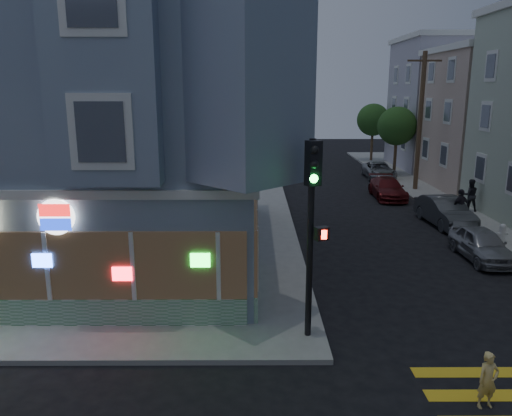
{
  "coord_description": "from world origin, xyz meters",
  "views": [
    {
      "loc": [
        0.99,
        -9.3,
        6.8
      ],
      "look_at": [
        1.07,
        6.88,
        2.92
      ],
      "focal_mm": 35.0,
      "sensor_mm": 36.0,
      "label": 1
    }
  ],
  "objects_px": {
    "running_child": "(488,380)",
    "parked_car_c": "(388,188)",
    "parked_car_a": "(482,244)",
    "fire_hydrant": "(502,232)",
    "pedestrian_a": "(470,195)",
    "street_tree_near": "(397,126)",
    "street_tree_far": "(373,120)",
    "pedestrian_b": "(460,207)",
    "parked_car_d": "(379,170)",
    "parked_car_b": "(445,212)",
    "traffic_signal": "(312,207)",
    "utility_pole": "(420,120)"
  },
  "relations": [
    {
      "from": "running_child",
      "to": "parked_car_c",
      "type": "bearing_deg",
      "value": 70.95
    },
    {
      "from": "parked_car_a",
      "to": "fire_hydrant",
      "type": "bearing_deg",
      "value": 46.47
    },
    {
      "from": "pedestrian_a",
      "to": "parked_car_c",
      "type": "bearing_deg",
      "value": -42.16
    },
    {
      "from": "fire_hydrant",
      "to": "parked_car_a",
      "type": "bearing_deg",
      "value": -132.66
    },
    {
      "from": "street_tree_near",
      "to": "running_child",
      "type": "distance_m",
      "value": 30.5
    },
    {
      "from": "street_tree_far",
      "to": "pedestrian_b",
      "type": "distance_m",
      "value": 23.39
    },
    {
      "from": "parked_car_a",
      "to": "parked_car_d",
      "type": "xyz_separation_m",
      "value": [
        0.45,
        18.94,
        -0.03
      ]
    },
    {
      "from": "parked_car_a",
      "to": "parked_car_b",
      "type": "bearing_deg",
      "value": 84.23
    },
    {
      "from": "street_tree_far",
      "to": "parked_car_b",
      "type": "xyz_separation_m",
      "value": [
        -1.5,
        -22.82,
        -3.21
      ]
    },
    {
      "from": "traffic_signal",
      "to": "pedestrian_b",
      "type": "bearing_deg",
      "value": 28.21
    },
    {
      "from": "utility_pole",
      "to": "running_child",
      "type": "distance_m",
      "value": 24.78
    },
    {
      "from": "fire_hydrant",
      "to": "street_tree_near",
      "type": "bearing_deg",
      "value": 89.53
    },
    {
      "from": "parked_car_c",
      "to": "utility_pole",
      "type": "bearing_deg",
      "value": 44.08
    },
    {
      "from": "parked_car_a",
      "to": "parked_car_d",
      "type": "distance_m",
      "value": 18.95
    },
    {
      "from": "pedestrian_b",
      "to": "fire_hydrant",
      "type": "height_order",
      "value": "pedestrian_b"
    },
    {
      "from": "pedestrian_b",
      "to": "fire_hydrant",
      "type": "relative_size",
      "value": 2.2
    },
    {
      "from": "pedestrian_b",
      "to": "parked_car_d",
      "type": "relative_size",
      "value": 0.41
    },
    {
      "from": "running_child",
      "to": "pedestrian_b",
      "type": "relative_size",
      "value": 0.72
    },
    {
      "from": "running_child",
      "to": "pedestrian_a",
      "type": "xyz_separation_m",
      "value": [
        6.93,
        17.39,
        0.4
      ]
    },
    {
      "from": "street_tree_near",
      "to": "pedestrian_b",
      "type": "height_order",
      "value": "street_tree_near"
    },
    {
      "from": "street_tree_near",
      "to": "street_tree_far",
      "type": "relative_size",
      "value": 1.0
    },
    {
      "from": "parked_car_a",
      "to": "parked_car_b",
      "type": "relative_size",
      "value": 0.86
    },
    {
      "from": "utility_pole",
      "to": "parked_car_b",
      "type": "relative_size",
      "value": 2.03
    },
    {
      "from": "street_tree_far",
      "to": "pedestrian_a",
      "type": "bearing_deg",
      "value": -87.74
    },
    {
      "from": "street_tree_near",
      "to": "traffic_signal",
      "type": "relative_size",
      "value": 0.98
    },
    {
      "from": "running_child",
      "to": "parked_car_a",
      "type": "bearing_deg",
      "value": 56.64
    },
    {
      "from": "parked_car_c",
      "to": "parked_car_b",
      "type": "bearing_deg",
      "value": -78.08
    },
    {
      "from": "pedestrian_a",
      "to": "street_tree_near",
      "type": "bearing_deg",
      "value": -79.89
    },
    {
      "from": "running_child",
      "to": "parked_car_d",
      "type": "xyz_separation_m",
      "value": [
        4.63,
        28.62,
        -0.03
      ]
    },
    {
      "from": "parked_car_a",
      "to": "traffic_signal",
      "type": "xyz_separation_m",
      "value": [
        -7.74,
        -6.78,
        3.17
      ]
    },
    {
      "from": "pedestrian_a",
      "to": "pedestrian_b",
      "type": "height_order",
      "value": "pedestrian_b"
    },
    {
      "from": "street_tree_far",
      "to": "running_child",
      "type": "xyz_separation_m",
      "value": [
        -6.13,
        -37.7,
        -3.29
      ]
    },
    {
      "from": "street_tree_far",
      "to": "pedestrian_b",
      "type": "bearing_deg",
      "value": -92.22
    },
    {
      "from": "street_tree_far",
      "to": "parked_car_a",
      "type": "xyz_separation_m",
      "value": [
        -1.95,
        -28.02,
        -3.29
      ]
    },
    {
      "from": "parked_car_c",
      "to": "traffic_signal",
      "type": "bearing_deg",
      "value": -109.38
    },
    {
      "from": "running_child",
      "to": "parked_car_c",
      "type": "distance_m",
      "value": 21.64
    },
    {
      "from": "parked_car_b",
      "to": "parked_car_d",
      "type": "xyz_separation_m",
      "value": [
        0.0,
        13.74,
        -0.11
      ]
    },
    {
      "from": "traffic_signal",
      "to": "fire_hydrant",
      "type": "height_order",
      "value": "traffic_signal"
    },
    {
      "from": "street_tree_far",
      "to": "parked_car_a",
      "type": "bearing_deg",
      "value": -93.97
    },
    {
      "from": "running_child",
      "to": "fire_hydrant",
      "type": "relative_size",
      "value": 1.57
    },
    {
      "from": "utility_pole",
      "to": "pedestrian_a",
      "type": "height_order",
      "value": "utility_pole"
    },
    {
      "from": "street_tree_far",
      "to": "fire_hydrant",
      "type": "distance_m",
      "value": 26.28
    },
    {
      "from": "parked_car_a",
      "to": "traffic_signal",
      "type": "distance_m",
      "value": 10.77
    },
    {
      "from": "parked_car_c",
      "to": "parked_car_d",
      "type": "bearing_deg",
      "value": 81.78
    },
    {
      "from": "traffic_signal",
      "to": "fire_hydrant",
      "type": "distance_m",
      "value": 13.33
    },
    {
      "from": "street_tree_near",
      "to": "parked_car_d",
      "type": "distance_m",
      "value": 3.79
    },
    {
      "from": "running_child",
      "to": "parked_car_b",
      "type": "distance_m",
      "value": 15.58
    },
    {
      "from": "running_child",
      "to": "parked_car_d",
      "type": "height_order",
      "value": "running_child"
    },
    {
      "from": "parked_car_b",
      "to": "fire_hydrant",
      "type": "distance_m",
      "value": 3.52
    },
    {
      "from": "parked_car_c",
      "to": "street_tree_near",
      "type": "bearing_deg",
      "value": 73.24
    }
  ]
}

